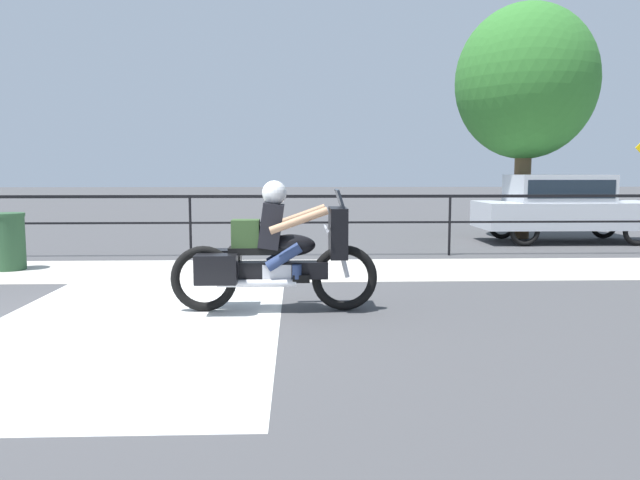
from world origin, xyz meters
name	(u,v)px	position (x,y,z in m)	size (l,w,h in m)	color
ground_plane	(115,319)	(0.00, 0.00, 0.00)	(120.00, 120.00, 0.00)	#424244
sidewalk_band	(173,271)	(0.00, 3.40, 0.01)	(44.00, 2.40, 0.01)	#B7B2A8
crosswalk_band	(136,322)	(0.29, -0.20, 0.00)	(3.19, 6.00, 0.01)	silver
fence_railing	(190,208)	(0.00, 5.17, 0.95)	(36.00, 0.05, 1.21)	black
motorcycle	(274,253)	(1.80, 0.33, 0.70)	(2.46, 0.76, 1.56)	black
parked_car	(563,204)	(8.32, 7.36, 0.90)	(4.14, 1.69, 1.59)	#B7BCC4
trash_bin	(8,242)	(-2.78, 3.58, 0.49)	(0.56, 0.56, 0.97)	#284C2D
tree_behind_sign	(526,83)	(7.66, 8.26, 3.81)	(3.39, 3.39, 5.70)	brown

